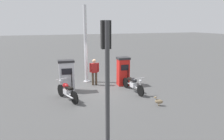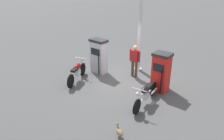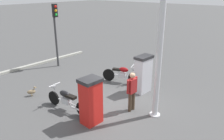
# 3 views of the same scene
# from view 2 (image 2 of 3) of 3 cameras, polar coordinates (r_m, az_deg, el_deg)

# --- Properties ---
(ground_plane) EXTENTS (120.00, 120.00, 0.00)m
(ground_plane) POSITION_cam_2_polar(r_m,az_deg,el_deg) (10.28, 3.30, -2.98)
(ground_plane) COLOR #4C4C4C
(fuel_pump_near) EXTENTS (0.59, 0.87, 1.70)m
(fuel_pump_near) POSITION_cam_2_polar(r_m,az_deg,el_deg) (10.93, -3.38, 3.60)
(fuel_pump_near) COLOR silver
(fuel_pump_near) RESTS_ON ground
(fuel_pump_far) EXTENTS (0.66, 0.74, 1.67)m
(fuel_pump_far) POSITION_cam_2_polar(r_m,az_deg,el_deg) (9.39, 12.40, -0.50)
(fuel_pump_far) COLOR red
(fuel_pump_far) RESTS_ON ground
(motorcycle_near_pump) EXTENTS (1.86, 0.82, 0.95)m
(motorcycle_near_pump) POSITION_cam_2_polar(r_m,az_deg,el_deg) (10.28, -8.93, -0.35)
(motorcycle_near_pump) COLOR black
(motorcycle_near_pump) RESTS_ON ground
(motorcycle_far_pump) EXTENTS (2.12, 0.56, 0.92)m
(motorcycle_far_pump) POSITION_cam_2_polar(r_m,az_deg,el_deg) (8.46, 8.52, -5.99)
(motorcycle_far_pump) COLOR black
(motorcycle_far_pump) RESTS_ON ground
(attendant_person) EXTENTS (0.22, 0.57, 1.55)m
(attendant_person) POSITION_cam_2_polar(r_m,az_deg,el_deg) (10.50, 5.82, 2.77)
(attendant_person) COLOR #473828
(attendant_person) RESTS_ON ground
(wandering_duck) EXTENTS (0.33, 0.41, 0.43)m
(wandering_duck) POSITION_cam_2_polar(r_m,az_deg,el_deg) (6.97, 1.87, -15.40)
(wandering_duck) COLOR #847051
(wandering_duck) RESTS_ON ground
(canopy_support_pole) EXTENTS (0.40, 0.40, 4.64)m
(canopy_support_pole) POSITION_cam_2_polar(r_m,az_deg,el_deg) (10.98, 7.16, 11.06)
(canopy_support_pole) COLOR silver
(canopy_support_pole) RESTS_ON ground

